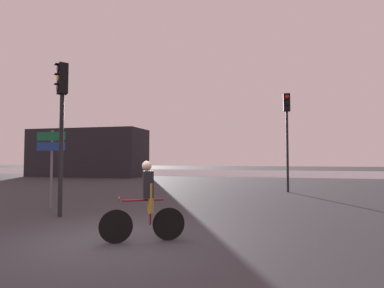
{
  "coord_description": "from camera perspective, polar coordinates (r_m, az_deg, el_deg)",
  "views": [
    {
      "loc": [
        3.03,
        -5.68,
        1.67
      ],
      "look_at": [
        0.5,
        5.0,
        2.2
      ],
      "focal_mm": 28.0,
      "sensor_mm": 36.0,
      "label": 1
    }
  ],
  "objects": [
    {
      "name": "direction_sign_post",
      "position": [
        11.01,
        -25.25,
        -1.85
      ],
      "size": [
        1.1,
        0.13,
        2.6
      ],
      "rotation": [
        0.0,
        0.0,
        3.11
      ],
      "color": "slate",
      "rests_on": "ground"
    },
    {
      "name": "water_strip",
      "position": [
        35.21,
        8.43,
        -5.43
      ],
      "size": [
        80.0,
        16.0,
        0.01
      ],
      "primitive_type": "cube",
      "color": "slate",
      "rests_on": "ground"
    },
    {
      "name": "ground_plane",
      "position": [
        6.65,
        -14.96,
        -17.22
      ],
      "size": [
        120.0,
        120.0,
        0.0
      ],
      "primitive_type": "plane",
      "color": "#333338"
    },
    {
      "name": "traffic_light_far_right",
      "position": [
        15.76,
        17.64,
        3.68
      ],
      "size": [
        0.33,
        0.35,
        4.93
      ],
      "rotation": [
        0.0,
        0.0,
        3.19
      ],
      "color": "black",
      "rests_on": "ground"
    },
    {
      "name": "traffic_light_near_left",
      "position": [
        9.55,
        -23.56,
        6.03
      ],
      "size": [
        0.41,
        0.42,
        4.45
      ],
      "rotation": [
        0.0,
        0.0,
        2.47
      ],
      "color": "black",
      "rests_on": "ground"
    },
    {
      "name": "distant_building",
      "position": [
        29.68,
        -19.15,
        -1.61
      ],
      "size": [
        10.61,
        4.0,
        4.36
      ],
      "primitive_type": "cube",
      "color": "black",
      "rests_on": "ground"
    },
    {
      "name": "cyclist",
      "position": [
        6.23,
        -8.72,
        -10.6
      ],
      "size": [
        1.55,
        0.82,
        1.62
      ],
      "rotation": [
        0.0,
        0.0,
        2.03
      ],
      "color": "black",
      "rests_on": "ground"
    }
  ]
}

